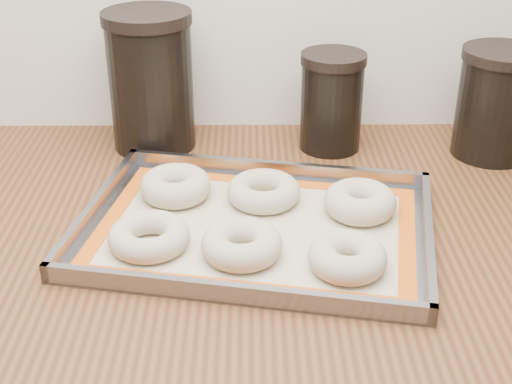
{
  "coord_description": "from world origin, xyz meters",
  "views": [
    {
      "loc": [
        -0.2,
        0.82,
        1.4
      ],
      "look_at": [
        -0.19,
        1.64,
        0.96
      ],
      "focal_mm": 50.0,
      "sensor_mm": 36.0,
      "label": 1
    }
  ],
  "objects_px": {
    "bagel_front_right": "(347,257)",
    "canister_mid": "(332,101)",
    "bagel_front_mid": "(242,244)",
    "canister_left": "(151,81)",
    "baking_tray": "(256,227)",
    "bagel_back_mid": "(263,191)",
    "bagel_front_left": "(149,236)",
    "bagel_back_right": "(360,202)",
    "bagel_back_left": "(176,186)",
    "canister_right": "(497,103)"
  },
  "relations": [
    {
      "from": "bagel_front_right",
      "to": "canister_mid",
      "type": "height_order",
      "value": "canister_mid"
    },
    {
      "from": "bagel_front_mid",
      "to": "canister_left",
      "type": "height_order",
      "value": "canister_left"
    },
    {
      "from": "baking_tray",
      "to": "canister_mid",
      "type": "relative_size",
      "value": 3.19
    },
    {
      "from": "bagel_back_mid",
      "to": "bagel_front_right",
      "type": "bearing_deg",
      "value": -60.17
    },
    {
      "from": "baking_tray",
      "to": "canister_mid",
      "type": "height_order",
      "value": "canister_mid"
    },
    {
      "from": "bagel_front_left",
      "to": "bagel_back_right",
      "type": "relative_size",
      "value": 1.04
    },
    {
      "from": "bagel_front_left",
      "to": "bagel_back_mid",
      "type": "relative_size",
      "value": 1.0
    },
    {
      "from": "bagel_front_left",
      "to": "bagel_back_mid",
      "type": "xyz_separation_m",
      "value": [
        0.15,
        0.12,
        0.0
      ]
    },
    {
      "from": "bagel_front_left",
      "to": "bagel_back_right",
      "type": "xyz_separation_m",
      "value": [
        0.28,
        0.08,
        0.0
      ]
    },
    {
      "from": "bagel_front_right",
      "to": "canister_left",
      "type": "bearing_deg",
      "value": 126.19
    },
    {
      "from": "baking_tray",
      "to": "bagel_front_left",
      "type": "bearing_deg",
      "value": -161.69
    },
    {
      "from": "baking_tray",
      "to": "bagel_front_mid",
      "type": "bearing_deg",
      "value": -105.51
    },
    {
      "from": "bagel_back_left",
      "to": "canister_mid",
      "type": "height_order",
      "value": "canister_mid"
    },
    {
      "from": "bagel_back_left",
      "to": "canister_right",
      "type": "relative_size",
      "value": 0.58
    },
    {
      "from": "baking_tray",
      "to": "bagel_front_right",
      "type": "height_order",
      "value": "bagel_front_right"
    },
    {
      "from": "bagel_front_left",
      "to": "canister_mid",
      "type": "height_order",
      "value": "canister_mid"
    },
    {
      "from": "bagel_front_left",
      "to": "bagel_back_mid",
      "type": "distance_m",
      "value": 0.19
    },
    {
      "from": "bagel_back_mid",
      "to": "canister_right",
      "type": "height_order",
      "value": "canister_right"
    },
    {
      "from": "bagel_front_left",
      "to": "canister_left",
      "type": "relative_size",
      "value": 0.46
    },
    {
      "from": "bagel_front_right",
      "to": "bagel_back_right",
      "type": "bearing_deg",
      "value": 75.96
    },
    {
      "from": "bagel_back_right",
      "to": "canister_left",
      "type": "xyz_separation_m",
      "value": [
        -0.31,
        0.24,
        0.09
      ]
    },
    {
      "from": "bagel_front_right",
      "to": "canister_right",
      "type": "xyz_separation_m",
      "value": [
        0.28,
        0.34,
        0.07
      ]
    },
    {
      "from": "bagel_back_left",
      "to": "bagel_back_mid",
      "type": "xyz_separation_m",
      "value": [
        0.13,
        -0.01,
        -0.0
      ]
    },
    {
      "from": "canister_left",
      "to": "bagel_front_mid",
      "type": "bearing_deg",
      "value": -66.92
    },
    {
      "from": "bagel_front_left",
      "to": "bagel_back_left",
      "type": "bearing_deg",
      "value": 80.49
    },
    {
      "from": "canister_mid",
      "to": "canister_left",
      "type": "bearing_deg",
      "value": 177.8
    },
    {
      "from": "bagel_front_mid",
      "to": "bagel_front_left",
      "type": "bearing_deg",
      "value": 169.41
    },
    {
      "from": "baking_tray",
      "to": "bagel_back_right",
      "type": "xyz_separation_m",
      "value": [
        0.14,
        0.04,
        0.02
      ]
    },
    {
      "from": "baking_tray",
      "to": "bagel_front_mid",
      "type": "height_order",
      "value": "bagel_front_mid"
    },
    {
      "from": "bagel_front_right",
      "to": "bagel_back_left",
      "type": "distance_m",
      "value": 0.29
    },
    {
      "from": "bagel_front_left",
      "to": "canister_mid",
      "type": "bearing_deg",
      "value": 50.14
    },
    {
      "from": "bagel_back_right",
      "to": "bagel_front_left",
      "type": "bearing_deg",
      "value": -163.57
    },
    {
      "from": "bagel_back_right",
      "to": "bagel_back_left",
      "type": "bearing_deg",
      "value": 169.13
    },
    {
      "from": "bagel_front_left",
      "to": "bagel_front_right",
      "type": "distance_m",
      "value": 0.25
    },
    {
      "from": "bagel_back_left",
      "to": "canister_mid",
      "type": "relative_size",
      "value": 0.63
    },
    {
      "from": "bagel_front_left",
      "to": "bagel_back_mid",
      "type": "bearing_deg",
      "value": 38.75
    },
    {
      "from": "baking_tray",
      "to": "canister_left",
      "type": "height_order",
      "value": "canister_left"
    },
    {
      "from": "bagel_back_mid",
      "to": "bagel_back_left",
      "type": "bearing_deg",
      "value": 173.94
    },
    {
      "from": "bagel_back_right",
      "to": "bagel_front_mid",
      "type": "bearing_deg",
      "value": -147.16
    },
    {
      "from": "canister_right",
      "to": "bagel_front_mid",
      "type": "bearing_deg",
      "value": -142.66
    },
    {
      "from": "canister_left",
      "to": "canister_mid",
      "type": "xyz_separation_m",
      "value": [
        0.29,
        -0.01,
        -0.03
      ]
    },
    {
      "from": "bagel_front_right",
      "to": "bagel_back_mid",
      "type": "distance_m",
      "value": 0.2
    },
    {
      "from": "bagel_back_left",
      "to": "canister_mid",
      "type": "xyz_separation_m",
      "value": [
        0.24,
        0.18,
        0.06
      ]
    },
    {
      "from": "bagel_front_mid",
      "to": "canister_left",
      "type": "xyz_separation_m",
      "value": [
        -0.15,
        0.35,
        0.09
      ]
    },
    {
      "from": "bagel_front_left",
      "to": "bagel_back_left",
      "type": "height_order",
      "value": "bagel_back_left"
    },
    {
      "from": "bagel_back_right",
      "to": "canister_mid",
      "type": "distance_m",
      "value": 0.24
    },
    {
      "from": "bagel_back_right",
      "to": "canister_right",
      "type": "bearing_deg",
      "value": 40.09
    },
    {
      "from": "bagel_front_right",
      "to": "baking_tray",
      "type": "bearing_deg",
      "value": 138.26
    },
    {
      "from": "bagel_front_right",
      "to": "bagel_back_right",
      "type": "distance_m",
      "value": 0.14
    },
    {
      "from": "bagel_front_mid",
      "to": "bagel_back_mid",
      "type": "bearing_deg",
      "value": 77.97
    }
  ]
}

